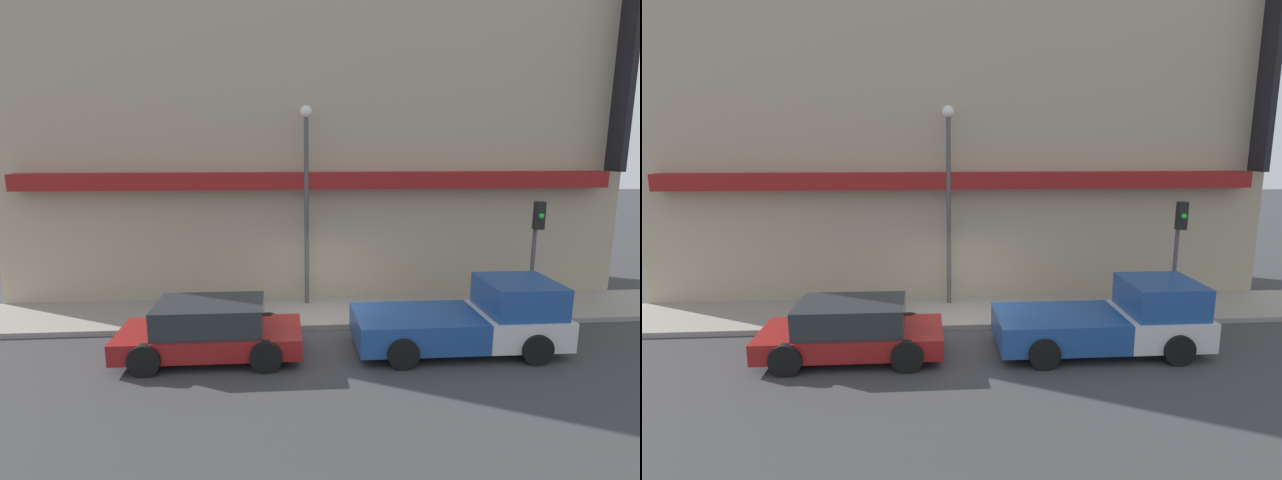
% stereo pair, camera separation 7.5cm
% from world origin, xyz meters
% --- Properties ---
extents(ground_plane, '(80.00, 80.00, 0.00)m').
position_xyz_m(ground_plane, '(0.00, 0.00, 0.00)').
color(ground_plane, '#38383A').
extents(sidewalk, '(36.00, 2.58, 0.15)m').
position_xyz_m(sidewalk, '(0.00, 1.29, 0.08)').
color(sidewalk, gray).
rests_on(sidewalk, ground).
extents(building, '(19.80, 3.80, 11.28)m').
position_xyz_m(building, '(0.01, 4.07, 5.63)').
color(building, tan).
rests_on(building, ground).
extents(pickup_truck, '(5.13, 2.22, 1.75)m').
position_xyz_m(pickup_truck, '(3.51, -1.53, 0.77)').
color(pickup_truck, silver).
rests_on(pickup_truck, ground).
extents(parked_car, '(4.34, 2.07, 1.38)m').
position_xyz_m(parked_car, '(-2.93, -1.53, 0.69)').
color(parked_car, maroon).
rests_on(parked_car, ground).
extents(fire_hydrant, '(0.17, 0.17, 0.64)m').
position_xyz_m(fire_hydrant, '(-3.80, 0.59, 0.47)').
color(fire_hydrant, yellow).
rests_on(fire_hydrant, sidewalk).
extents(street_lamp, '(0.36, 0.36, 6.04)m').
position_xyz_m(street_lamp, '(-0.43, 2.00, 3.88)').
color(street_lamp, '#4C4C4C').
rests_on(street_lamp, sidewalk).
extents(traffic_light, '(0.28, 0.42, 3.30)m').
position_xyz_m(traffic_light, '(6.21, 0.72, 2.43)').
color(traffic_light, '#4C4C4C').
rests_on(traffic_light, sidewalk).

